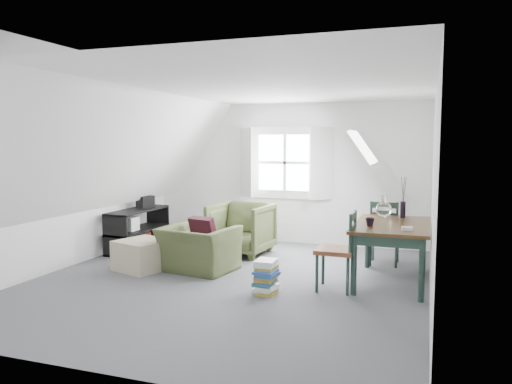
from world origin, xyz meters
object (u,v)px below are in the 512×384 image
at_px(armchair_far, 241,254).
at_px(dining_table, 392,231).
at_px(magazine_stack, 266,277).
at_px(dining_chair_far, 384,231).
at_px(ottoman, 143,255).
at_px(dining_chair_near, 339,249).
at_px(media_shelf, 137,232).
at_px(armchair_near, 199,271).

bearing_deg(armchair_far, dining_table, -15.12).
bearing_deg(magazine_stack, dining_table, 35.19).
relative_size(dining_table, dining_chair_far, 1.62).
bearing_deg(ottoman, magazine_stack, -13.74).
distance_m(dining_table, dining_chair_near, 0.82).
bearing_deg(dining_chair_near, media_shelf, -115.77).
distance_m(armchair_near, media_shelf, 1.86).
height_order(media_shelf, magazine_stack, media_shelf).
xyz_separation_m(dining_table, dining_chair_far, (-0.17, 0.94, -0.17)).
xyz_separation_m(armchair_near, media_shelf, (-1.60, 0.91, 0.31)).
bearing_deg(media_shelf, dining_chair_near, -16.16).
bearing_deg(dining_table, armchair_near, -175.63).
height_order(ottoman, dining_table, dining_table).
bearing_deg(media_shelf, dining_table, -6.64).
relative_size(dining_table, media_shelf, 1.16).
xyz_separation_m(armchair_far, ottoman, (-0.97, -1.39, 0.21)).
bearing_deg(ottoman, dining_chair_near, -1.27).
bearing_deg(armchair_far, ottoman, -119.50).
relative_size(armchair_far, media_shelf, 0.68).
distance_m(armchair_near, dining_table, 2.72).
bearing_deg(magazine_stack, ottoman, 166.26).
height_order(dining_chair_far, magazine_stack, dining_chair_far).
xyz_separation_m(ottoman, dining_chair_near, (2.81, -0.06, 0.30)).
distance_m(ottoman, dining_chair_far, 3.54).
bearing_deg(dining_chair_near, armchair_far, -136.19).
bearing_deg(dining_table, dining_chair_far, 98.44).
bearing_deg(armchair_near, dining_chair_far, -143.94).
distance_m(armchair_far, ottoman, 1.71).
distance_m(armchair_near, ottoman, 0.84).
height_order(armchair_far, magazine_stack, armchair_far).
xyz_separation_m(dining_chair_far, magazine_stack, (-1.22, -1.92, -0.30)).
relative_size(dining_table, dining_chair_near, 1.59).
distance_m(dining_chair_far, magazine_stack, 2.29).
bearing_deg(magazine_stack, armchair_far, 118.89).
relative_size(ottoman, dining_chair_near, 0.65).
bearing_deg(dining_chair_far, armchair_near, 44.20).
bearing_deg(armchair_near, dining_chair_near, -178.07).
distance_m(armchair_far, dining_chair_far, 2.31).
bearing_deg(dining_chair_far, dining_table, 117.79).
bearing_deg(dining_chair_near, ottoman, -99.01).
distance_m(armchair_near, dining_chair_far, 2.78).
bearing_deg(magazine_stack, dining_chair_far, 57.66).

